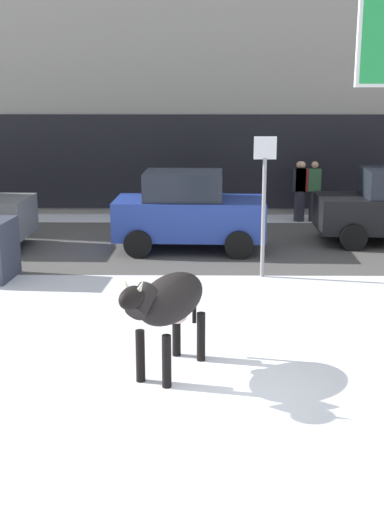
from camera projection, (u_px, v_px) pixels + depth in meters
name	position (u px, v px, depth m)	size (l,w,h in m)	color
ground_plane	(210.00, 398.00, 8.22)	(120.00, 120.00, 0.00)	white
road_strip	(205.00, 245.00, 16.38)	(60.00, 5.60, 0.01)	#514F4C
building_facade	(204.00, 2.00, 21.77)	(44.00, 6.10, 13.00)	gray
cow_black	(169.00, 302.00, 8.74)	(1.22, 1.88, 1.54)	black
car_blue_hatchback	(188.00, 211.00, 15.68)	(3.55, 2.00, 1.86)	#233D9E
pedestrian_near_billboard	(301.00, 191.00, 19.13)	(0.36, 0.24, 1.73)	#282833
pedestrian_by_cars	(299.00, 191.00, 19.13)	(0.36, 0.24, 1.73)	#282833
pedestrian_far_left	(314.00, 191.00, 19.13)	(0.36, 0.24, 1.73)	#282833
street_sign	(264.00, 195.00, 13.19)	(0.44, 0.08, 2.82)	gray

